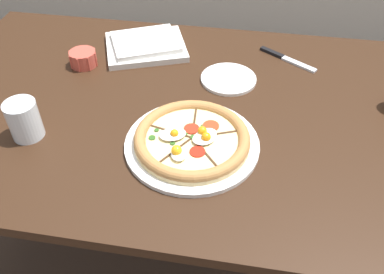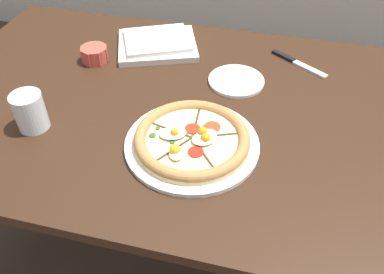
# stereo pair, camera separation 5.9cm
# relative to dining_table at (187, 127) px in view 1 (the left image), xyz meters

# --- Properties ---
(ground_plane) EXTENTS (12.00, 12.00, 0.00)m
(ground_plane) POSITION_rel_dining_table_xyz_m (0.00, 0.00, -0.64)
(ground_plane) COLOR #3D2D23
(dining_table) EXTENTS (1.56, 0.93, 0.72)m
(dining_table) POSITION_rel_dining_table_xyz_m (0.00, 0.00, 0.00)
(dining_table) COLOR #331E11
(dining_table) RESTS_ON ground_plane
(pizza) EXTENTS (0.34, 0.34, 0.05)m
(pizza) POSITION_rel_dining_table_xyz_m (0.04, -0.16, 0.10)
(pizza) COLOR white
(pizza) RESTS_ON dining_table
(ramekin_bowl) EXTENTS (0.09, 0.09, 0.05)m
(ramekin_bowl) POSITION_rel_dining_table_xyz_m (-0.36, 0.15, 0.11)
(ramekin_bowl) COLOR #C64C3D
(ramekin_bowl) RESTS_ON dining_table
(napkin_folded) EXTENTS (0.32, 0.29, 0.04)m
(napkin_folded) POSITION_rel_dining_table_xyz_m (-0.19, 0.28, 0.10)
(napkin_folded) COLOR silver
(napkin_folded) RESTS_ON dining_table
(knife_main) EXTENTS (0.18, 0.13, 0.01)m
(knife_main) POSITION_rel_dining_table_xyz_m (0.28, 0.29, 0.09)
(knife_main) COLOR silver
(knife_main) RESTS_ON dining_table
(water_glass) EXTENTS (0.08, 0.08, 0.10)m
(water_glass) POSITION_rel_dining_table_xyz_m (-0.38, -0.19, 0.13)
(water_glass) COLOR white
(water_glass) RESTS_ON dining_table
(side_saucer) EXTENTS (0.17, 0.17, 0.01)m
(side_saucer) POSITION_rel_dining_table_xyz_m (0.10, 0.14, 0.09)
(side_saucer) COLOR white
(side_saucer) RESTS_ON dining_table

